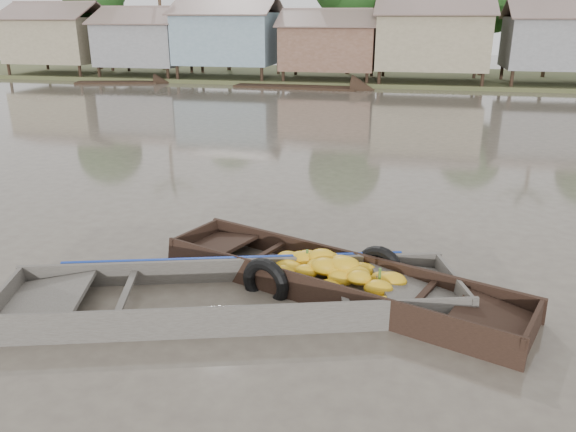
# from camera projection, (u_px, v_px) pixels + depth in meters

# --- Properties ---
(ground) EXTENTS (120.00, 120.00, 0.00)m
(ground) POSITION_uv_depth(u_px,v_px,m) (303.00, 301.00, 8.61)
(ground) COLOR #50473D
(ground) RESTS_ON ground
(riverbank) EXTENTS (120.00, 12.47, 10.22)m
(riverbank) POSITION_uv_depth(u_px,v_px,m) (440.00, 33.00, 36.31)
(riverbank) COLOR #384723
(riverbank) RESTS_ON ground
(banana_boat) EXTENTS (6.13, 3.51, 0.87)m
(banana_boat) POSITION_uv_depth(u_px,v_px,m) (330.00, 278.00, 8.96)
(banana_boat) COLOR black
(banana_boat) RESTS_ON ground
(viewer_boat) EXTENTS (7.07, 3.66, 0.55)m
(viewer_boat) POSITION_uv_depth(u_px,v_px,m) (236.00, 303.00, 8.47)
(viewer_boat) COLOR #413D37
(viewer_boat) RESTS_ON ground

